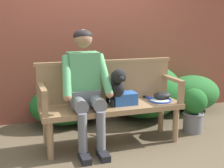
{
  "coord_description": "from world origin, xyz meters",
  "views": [
    {
      "loc": [
        -1.07,
        -3.14,
        1.43
      ],
      "look_at": [
        0.0,
        0.0,
        0.73
      ],
      "focal_mm": 47.48,
      "sensor_mm": 36.0,
      "label": 1
    }
  ],
  "objects_px": {
    "dog_on_bench": "(116,87)",
    "baseball_glove": "(162,95)",
    "potted_plant": "(194,108)",
    "person_seated": "(85,85)",
    "tennis_racket": "(158,100)",
    "sports_bag": "(124,98)",
    "garden_bench": "(112,110)"
  },
  "relations": [
    {
      "from": "tennis_racket",
      "to": "baseball_glove",
      "type": "height_order",
      "value": "baseball_glove"
    },
    {
      "from": "garden_bench",
      "to": "sports_bag",
      "type": "xyz_separation_m",
      "value": [
        0.14,
        -0.01,
        0.13
      ]
    },
    {
      "from": "tennis_racket",
      "to": "potted_plant",
      "type": "bearing_deg",
      "value": 1.13
    },
    {
      "from": "baseball_glove",
      "to": "potted_plant",
      "type": "xyz_separation_m",
      "value": [
        0.44,
        -0.04,
        -0.19
      ]
    },
    {
      "from": "garden_bench",
      "to": "potted_plant",
      "type": "relative_size",
      "value": 2.83
    },
    {
      "from": "dog_on_bench",
      "to": "tennis_racket",
      "type": "distance_m",
      "value": 0.61
    },
    {
      "from": "dog_on_bench",
      "to": "baseball_glove",
      "type": "xyz_separation_m",
      "value": [
        0.65,
        0.08,
        -0.18
      ]
    },
    {
      "from": "dog_on_bench",
      "to": "person_seated",
      "type": "bearing_deg",
      "value": 177.98
    },
    {
      "from": "person_seated",
      "to": "tennis_racket",
      "type": "distance_m",
      "value": 0.96
    },
    {
      "from": "tennis_racket",
      "to": "sports_bag",
      "type": "relative_size",
      "value": 2.01
    },
    {
      "from": "sports_bag",
      "to": "potted_plant",
      "type": "height_order",
      "value": "sports_bag"
    },
    {
      "from": "dog_on_bench",
      "to": "baseball_glove",
      "type": "distance_m",
      "value": 0.68
    },
    {
      "from": "garden_bench",
      "to": "person_seated",
      "type": "distance_m",
      "value": 0.46
    },
    {
      "from": "baseball_glove",
      "to": "potted_plant",
      "type": "relative_size",
      "value": 0.38
    },
    {
      "from": "potted_plant",
      "to": "tennis_racket",
      "type": "bearing_deg",
      "value": -178.87
    },
    {
      "from": "baseball_glove",
      "to": "sports_bag",
      "type": "xyz_separation_m",
      "value": [
        -0.54,
        -0.07,
        0.03
      ]
    },
    {
      "from": "garden_bench",
      "to": "person_seated",
      "type": "height_order",
      "value": "person_seated"
    },
    {
      "from": "dog_on_bench",
      "to": "potted_plant",
      "type": "height_order",
      "value": "dog_on_bench"
    },
    {
      "from": "garden_bench",
      "to": "dog_on_bench",
      "type": "relative_size",
      "value": 3.72
    },
    {
      "from": "sports_bag",
      "to": "dog_on_bench",
      "type": "bearing_deg",
      "value": -173.61
    },
    {
      "from": "tennis_racket",
      "to": "baseball_glove",
      "type": "distance_m",
      "value": 0.1
    },
    {
      "from": "garden_bench",
      "to": "dog_on_bench",
      "type": "bearing_deg",
      "value": -35.26
    },
    {
      "from": "person_seated",
      "to": "sports_bag",
      "type": "height_order",
      "value": "person_seated"
    },
    {
      "from": "baseball_glove",
      "to": "person_seated",
      "type": "bearing_deg",
      "value": -177.56
    },
    {
      "from": "person_seated",
      "to": "baseball_glove",
      "type": "relative_size",
      "value": 6.12
    },
    {
      "from": "tennis_racket",
      "to": "baseball_glove",
      "type": "relative_size",
      "value": 2.56
    },
    {
      "from": "baseball_glove",
      "to": "potted_plant",
      "type": "distance_m",
      "value": 0.49
    },
    {
      "from": "garden_bench",
      "to": "dog_on_bench",
      "type": "xyz_separation_m",
      "value": [
        0.04,
        -0.03,
        0.28
      ]
    },
    {
      "from": "person_seated",
      "to": "sports_bag",
      "type": "distance_m",
      "value": 0.5
    },
    {
      "from": "garden_bench",
      "to": "tennis_racket",
      "type": "height_order",
      "value": "tennis_racket"
    },
    {
      "from": "baseball_glove",
      "to": "potted_plant",
      "type": "height_order",
      "value": "potted_plant"
    },
    {
      "from": "person_seated",
      "to": "dog_on_bench",
      "type": "distance_m",
      "value": 0.36
    }
  ]
}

